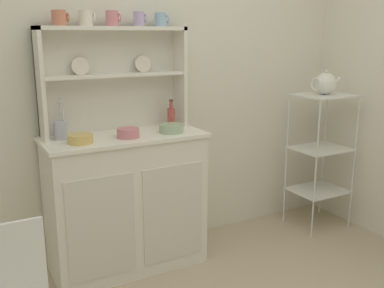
% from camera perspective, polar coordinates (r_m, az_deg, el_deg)
% --- Properties ---
extents(wall_back, '(3.84, 0.05, 2.50)m').
position_cam_1_polar(wall_back, '(3.10, -5.91, 8.94)').
color(wall_back, silver).
rests_on(wall_back, ground).
extents(hutch_cabinet, '(1.01, 0.45, 0.90)m').
position_cam_1_polar(hutch_cabinet, '(2.94, -8.39, -7.21)').
color(hutch_cabinet, white).
rests_on(hutch_cabinet, ground).
extents(hutch_shelf_unit, '(0.94, 0.18, 0.66)m').
position_cam_1_polar(hutch_shelf_unit, '(2.91, -10.11, 9.20)').
color(hutch_shelf_unit, silver).
rests_on(hutch_shelf_unit, hutch_cabinet).
extents(bakers_rack, '(0.42, 0.35, 1.07)m').
position_cam_1_polar(bakers_rack, '(3.62, 16.19, -0.08)').
color(bakers_rack, silver).
rests_on(bakers_rack, ground).
extents(cup_terracotta_0, '(0.10, 0.08, 0.09)m').
position_cam_1_polar(cup_terracotta_0, '(2.78, -16.65, 15.22)').
color(cup_terracotta_0, '#C67556').
rests_on(cup_terracotta_0, hutch_shelf_unit).
extents(cup_cream_1, '(0.09, 0.08, 0.09)m').
position_cam_1_polar(cup_cream_1, '(2.81, -13.42, 15.41)').
color(cup_cream_1, silver).
rests_on(cup_cream_1, hutch_shelf_unit).
extents(cup_rose_2, '(0.09, 0.08, 0.09)m').
position_cam_1_polar(cup_rose_2, '(2.86, -10.18, 15.56)').
color(cup_rose_2, '#D17A84').
rests_on(cup_rose_2, hutch_shelf_unit).
extents(cup_lilac_3, '(0.08, 0.07, 0.09)m').
position_cam_1_polar(cup_lilac_3, '(2.93, -6.77, 15.62)').
color(cup_lilac_3, '#B79ECC').
rests_on(cup_lilac_3, hutch_shelf_unit).
extents(cup_sky_4, '(0.09, 0.08, 0.09)m').
position_cam_1_polar(cup_sky_4, '(2.99, -4.01, 15.60)').
color(cup_sky_4, '#8EB2D1').
rests_on(cup_sky_4, hutch_shelf_unit).
extents(bowl_mixing_large, '(0.15, 0.15, 0.05)m').
position_cam_1_polar(bowl_mixing_large, '(2.66, -14.12, 0.67)').
color(bowl_mixing_large, '#DBB760').
rests_on(bowl_mixing_large, hutch_cabinet).
extents(bowl_floral_medium, '(0.14, 0.14, 0.06)m').
position_cam_1_polar(bowl_floral_medium, '(2.74, -8.19, 1.42)').
color(bowl_floral_medium, '#D17A84').
rests_on(bowl_floral_medium, hutch_cabinet).
extents(bowl_cream_small, '(0.16, 0.16, 0.05)m').
position_cam_1_polar(bowl_cream_small, '(2.86, -2.67, 2.01)').
color(bowl_cream_small, '#9EB78E').
rests_on(bowl_cream_small, hutch_cabinet).
extents(jam_bottle, '(0.05, 0.05, 0.19)m').
position_cam_1_polar(jam_bottle, '(3.02, -2.68, 3.56)').
color(jam_bottle, '#B74C47').
rests_on(jam_bottle, hutch_cabinet).
extents(utensil_jar, '(0.08, 0.08, 0.25)m').
position_cam_1_polar(utensil_jar, '(2.78, -16.52, 1.80)').
color(utensil_jar, '#B2B7C6').
rests_on(utensil_jar, hutch_cabinet).
extents(porcelain_teapot, '(0.25, 0.16, 0.19)m').
position_cam_1_polar(porcelain_teapot, '(3.54, 16.69, 7.43)').
color(porcelain_teapot, white).
rests_on(porcelain_teapot, bakers_rack).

